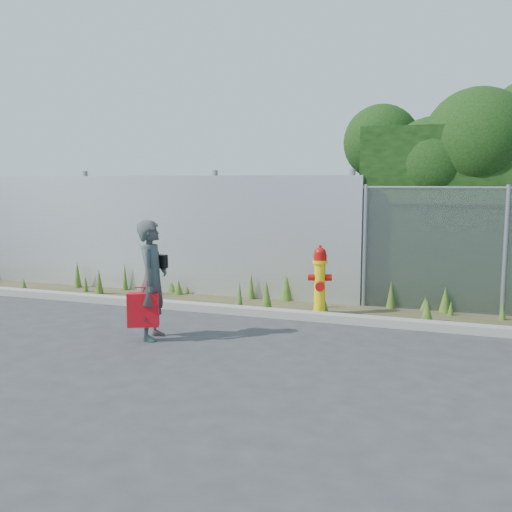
{
  "coord_description": "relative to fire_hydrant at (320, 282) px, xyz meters",
  "views": [
    {
      "loc": [
        2.5,
        -6.47,
        2.09
      ],
      "look_at": [
        -0.3,
        1.4,
        1.0
      ],
      "focal_mm": 40.0,
      "sensor_mm": 36.0,
      "label": 1
    }
  ],
  "objects": [
    {
      "name": "red_tote_bag",
      "position": [
        -1.84,
        -2.2,
        -0.11
      ],
      "size": [
        0.4,
        0.15,
        0.53
      ],
      "rotation": [
        0.0,
        0.0,
        0.42
      ],
      "color": "red"
    },
    {
      "name": "ground",
      "position": [
        -0.5,
        -2.12,
        -0.54
      ],
      "size": [
        80.0,
        80.0,
        0.0
      ],
      "primitive_type": "plane",
      "color": "#353537",
      "rests_on": "ground"
    },
    {
      "name": "corrugated_fence",
      "position": [
        -3.75,
        0.89,
        0.56
      ],
      "size": [
        8.5,
        0.21,
        2.3
      ],
      "color": "silver",
      "rests_on": "ground"
    },
    {
      "name": "black_shoulder_bag",
      "position": [
        -1.76,
        -1.91,
        0.49
      ],
      "size": [
        0.24,
        0.1,
        0.18
      ],
      "rotation": [
        0.0,
        0.0,
        -0.14
      ],
      "color": "black"
    },
    {
      "name": "woman",
      "position": [
        -1.8,
        -2.03,
        0.26
      ],
      "size": [
        0.48,
        0.64,
        1.59
      ],
      "primitive_type": "imported",
      "rotation": [
        0.0,
        0.0,
        1.76
      ],
      "color": "#106A64",
      "rests_on": "ground"
    },
    {
      "name": "fire_hydrant",
      "position": [
        0.0,
        0.0,
        0.0
      ],
      "size": [
        0.37,
        0.33,
        1.11
      ],
      "rotation": [
        0.0,
        0.0,
        0.25
      ],
      "color": "yellow",
      "rests_on": "ground"
    },
    {
      "name": "weed_strip",
      "position": [
        0.28,
        0.43,
        -0.38
      ],
      "size": [
        16.0,
        1.33,
        0.55
      ],
      "color": "#453F27",
      "rests_on": "ground"
    },
    {
      "name": "curb",
      "position": [
        -0.5,
        -0.32,
        -0.48
      ],
      "size": [
        16.0,
        0.22,
        0.12
      ],
      "primitive_type": "cube",
      "color": "gray",
      "rests_on": "ground"
    }
  ]
}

